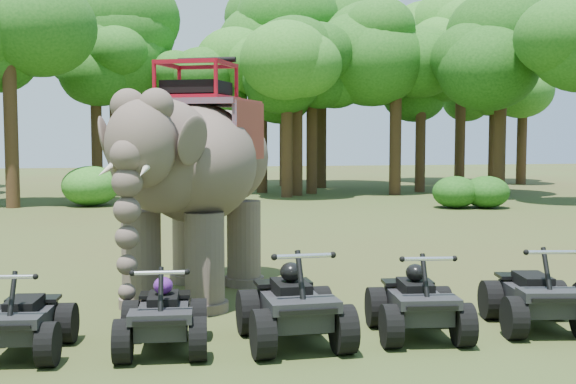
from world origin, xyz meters
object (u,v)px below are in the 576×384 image
Objects in this scene: elephant at (196,177)px; atv_0 at (21,311)px; atv_1 at (163,306)px; atv_2 at (293,295)px; atv_4 at (536,286)px; atv_3 at (418,293)px.

elephant reaches higher than atv_0.
atv_2 is at bearing 3.60° from atv_1.
elephant is 4.32m from atv_0.
elephant is 2.95× the size of atv_4.
atv_4 is (4.89, -3.22, -1.51)m from elephant.
elephant is at bearing 107.16° from atv_2.
atv_3 is at bearing -168.65° from atv_4.
elephant is 3.22× the size of atv_0.
atv_0 is 5.49m from atv_3.
atv_2 reaches higher than atv_0.
atv_0 is 0.93× the size of atv_3.
elephant is 3.80m from atv_2.
elephant is at bearing 83.03° from atv_1.
atv_2 is at bearing -169.10° from atv_4.
atv_4 is at bearing 5.01° from atv_1.
atv_1 is at bearing 177.41° from atv_2.
atv_2 is (3.65, -0.17, 0.10)m from atv_0.
atv_1 is 5.55m from atv_4.
atv_1 reaches higher than atv_0.
atv_0 is (-2.50, -3.15, -1.57)m from elephant.
atv_2 is 1.09× the size of atv_3.
atv_0 is 3.65m from atv_2.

